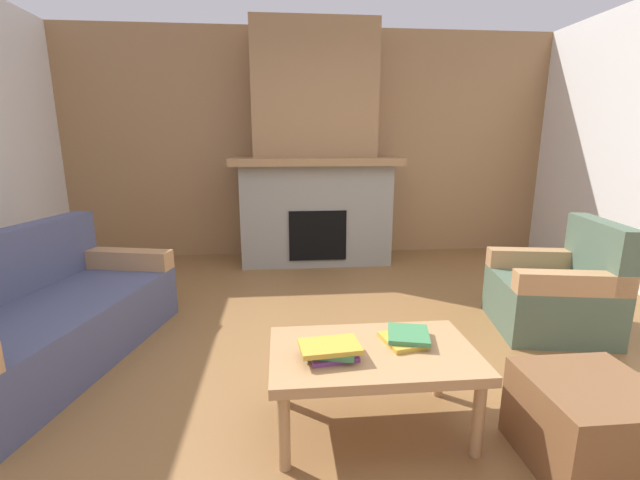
% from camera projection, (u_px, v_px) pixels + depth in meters
% --- Properties ---
extents(ground, '(9.00, 9.00, 0.00)m').
position_uv_depth(ground, '(349.00, 373.00, 2.66)').
color(ground, brown).
extents(wall_back_wood_panel, '(6.00, 0.12, 2.70)m').
position_uv_depth(wall_back_wood_panel, '(312.00, 146.00, 5.26)').
color(wall_back_wood_panel, '#997047').
rests_on(wall_back_wood_panel, ground).
extents(fireplace, '(1.90, 0.82, 2.70)m').
position_uv_depth(fireplace, '(315.00, 163.00, 4.94)').
color(fireplace, gray).
rests_on(fireplace, ground).
extents(couch, '(1.23, 1.94, 0.85)m').
position_uv_depth(couch, '(41.00, 321.00, 2.73)').
color(couch, '#474C6B').
rests_on(couch, ground).
extents(armchair, '(0.89, 0.89, 0.85)m').
position_uv_depth(armchair, '(556.00, 293.00, 3.22)').
color(armchair, '#4C604C').
rests_on(armchair, ground).
extents(coffee_table, '(1.00, 0.60, 0.43)m').
position_uv_depth(coffee_table, '(373.00, 360.00, 2.08)').
color(coffee_table, tan).
rests_on(coffee_table, ground).
extents(ottoman, '(0.52, 0.52, 0.40)m').
position_uv_depth(ottoman, '(588.00, 424.00, 1.88)').
color(ottoman, brown).
rests_on(ottoman, ground).
extents(book_stack_near_edge, '(0.29, 0.25, 0.07)m').
position_uv_depth(book_stack_near_edge, '(330.00, 350.00, 1.99)').
color(book_stack_near_edge, '#7A3D84').
rests_on(book_stack_near_edge, coffee_table).
extents(book_stack_center, '(0.27, 0.27, 0.05)m').
position_uv_depth(book_stack_center, '(406.00, 337.00, 2.14)').
color(book_stack_center, gold).
rests_on(book_stack_center, coffee_table).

